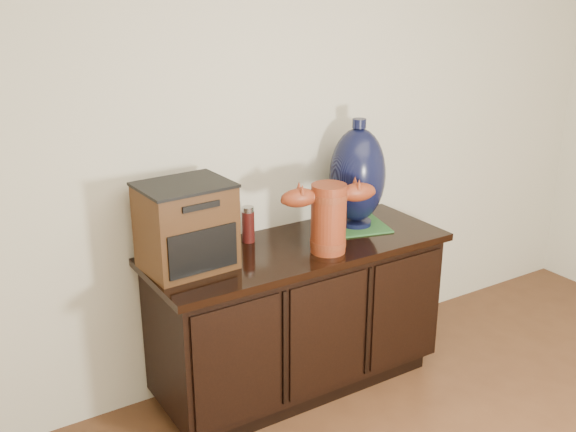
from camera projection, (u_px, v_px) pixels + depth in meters
sideboard at (298, 315)px, 3.29m from camera, size 1.46×0.56×0.75m
terracotta_vessel at (329, 214)px, 3.04m from camera, size 0.46×0.20×0.32m
tv_radio at (186, 226)px, 2.87m from camera, size 0.39×0.32×0.38m
green_mat at (356, 225)px, 3.41m from camera, size 0.35×0.35×0.01m
lamp_base at (357, 176)px, 3.32m from camera, size 0.34×0.34×0.54m
spray_can at (248, 225)px, 3.18m from camera, size 0.06×0.06×0.18m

